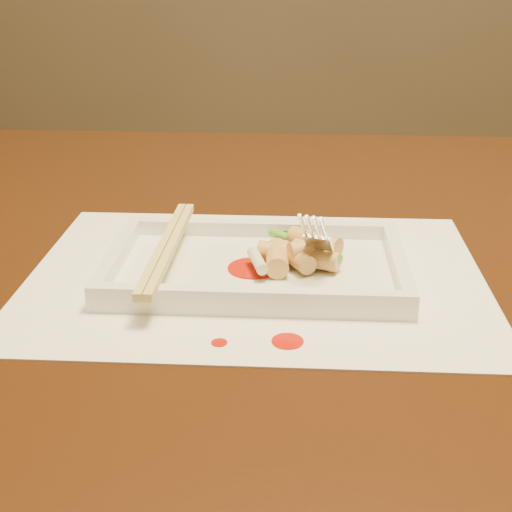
# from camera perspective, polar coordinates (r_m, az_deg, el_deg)

# --- Properties ---
(table) EXTENTS (1.40, 0.90, 0.75)m
(table) POSITION_cam_1_polar(r_m,az_deg,el_deg) (0.75, 7.61, -6.37)
(table) COLOR black
(table) RESTS_ON ground
(placemat) EXTENTS (0.40, 0.30, 0.00)m
(placemat) POSITION_cam_1_polar(r_m,az_deg,el_deg) (0.63, -0.00, -1.56)
(placemat) COLOR white
(placemat) RESTS_ON table
(sauce_splatter_a) EXTENTS (0.02, 0.02, 0.00)m
(sauce_splatter_a) POSITION_cam_1_polar(r_m,az_deg,el_deg) (0.53, 2.54, -6.82)
(sauce_splatter_a) COLOR red
(sauce_splatter_a) RESTS_ON placemat
(sauce_splatter_b) EXTENTS (0.01, 0.01, 0.00)m
(sauce_splatter_b) POSITION_cam_1_polar(r_m,az_deg,el_deg) (0.53, -2.96, -6.94)
(sauce_splatter_b) COLOR red
(sauce_splatter_b) RESTS_ON placemat
(plate_base) EXTENTS (0.26, 0.16, 0.01)m
(plate_base) POSITION_cam_1_polar(r_m,az_deg,el_deg) (0.63, -0.00, -1.17)
(plate_base) COLOR white
(plate_base) RESTS_ON placemat
(plate_rim_far) EXTENTS (0.26, 0.01, 0.01)m
(plate_rim_far) POSITION_cam_1_polar(r_m,az_deg,el_deg) (0.69, 0.36, 2.22)
(plate_rim_far) COLOR white
(plate_rim_far) RESTS_ON plate_base
(plate_rim_near) EXTENTS (0.26, 0.01, 0.01)m
(plate_rim_near) POSITION_cam_1_polar(r_m,az_deg,el_deg) (0.56, -0.44, -3.32)
(plate_rim_near) COLOR white
(plate_rim_near) RESTS_ON plate_base
(plate_rim_left) EXTENTS (0.01, 0.14, 0.01)m
(plate_rim_left) POSITION_cam_1_polar(r_m,az_deg,el_deg) (0.64, -11.09, 0.01)
(plate_rim_left) COLOR white
(plate_rim_left) RESTS_ON plate_base
(plate_rim_right) EXTENTS (0.01, 0.14, 0.01)m
(plate_rim_right) POSITION_cam_1_polar(r_m,az_deg,el_deg) (0.63, 11.33, -0.51)
(plate_rim_right) COLOR white
(plate_rim_right) RESTS_ON plate_base
(veg_piece) EXTENTS (0.04, 0.03, 0.01)m
(veg_piece) POSITION_cam_1_polar(r_m,az_deg,el_deg) (0.66, 3.24, 1.12)
(veg_piece) COLOR black
(veg_piece) RESTS_ON plate_base
(scallion_white) EXTENTS (0.02, 0.04, 0.01)m
(scallion_white) POSITION_cam_1_polar(r_m,az_deg,el_deg) (0.61, 0.11, -0.36)
(scallion_white) COLOR #EAEACC
(scallion_white) RESTS_ON plate_base
(scallion_green) EXTENTS (0.07, 0.07, 0.01)m
(scallion_green) POSITION_cam_1_polar(r_m,az_deg,el_deg) (0.64, 3.86, 0.87)
(scallion_green) COLOR #46A31A
(scallion_green) RESTS_ON plate_base
(chopstick_a) EXTENTS (0.01, 0.20, 0.01)m
(chopstick_a) POSITION_cam_1_polar(r_m,az_deg,el_deg) (0.63, -7.46, 0.80)
(chopstick_a) COLOR #D8C56C
(chopstick_a) RESTS_ON plate_rim_near
(chopstick_b) EXTENTS (0.01, 0.20, 0.01)m
(chopstick_b) POSITION_cam_1_polar(r_m,az_deg,el_deg) (0.63, -6.75, 0.78)
(chopstick_b) COLOR #D8C56C
(chopstick_b) RESTS_ON plate_rim_near
(fork) EXTENTS (0.09, 0.10, 0.14)m
(fork) POSITION_cam_1_polar(r_m,az_deg,el_deg) (0.62, 6.63, 5.96)
(fork) COLOR silver
(fork) RESTS_ON plate_base
(sauce_blob_0) EXTENTS (0.04, 0.04, 0.00)m
(sauce_blob_0) POSITION_cam_1_polar(r_m,az_deg,el_deg) (0.62, -0.25, -0.98)
(sauce_blob_0) COLOR red
(sauce_blob_0) RESTS_ON plate_base
(rice_cake_0) EXTENTS (0.05, 0.03, 0.02)m
(rice_cake_0) POSITION_cam_1_polar(r_m,az_deg,el_deg) (0.62, 4.34, -0.13)
(rice_cake_0) COLOR #DFBC68
(rice_cake_0) RESTS_ON plate_base
(rice_cake_1) EXTENTS (0.04, 0.03, 0.02)m
(rice_cake_1) POSITION_cam_1_polar(r_m,az_deg,el_deg) (0.63, 2.06, 0.26)
(rice_cake_1) COLOR #DFBC68
(rice_cake_1) RESTS_ON plate_base
(rice_cake_2) EXTENTS (0.05, 0.04, 0.02)m
(rice_cake_2) POSITION_cam_1_polar(r_m,az_deg,el_deg) (0.64, 4.71, 1.12)
(rice_cake_2) COLOR #DFBC68
(rice_cake_2) RESTS_ON plate_base
(rice_cake_3) EXTENTS (0.04, 0.04, 0.02)m
(rice_cake_3) POSITION_cam_1_polar(r_m,az_deg,el_deg) (0.63, 4.72, 0.16)
(rice_cake_3) COLOR #DFBC68
(rice_cake_3) RESTS_ON plate_base
(rice_cake_4) EXTENTS (0.04, 0.05, 0.02)m
(rice_cake_4) POSITION_cam_1_polar(r_m,az_deg,el_deg) (0.62, 3.19, -0.09)
(rice_cake_4) COLOR #DFBC68
(rice_cake_4) RESTS_ON plate_base
(rice_cake_5) EXTENTS (0.04, 0.03, 0.02)m
(rice_cake_5) POSITION_cam_1_polar(r_m,az_deg,el_deg) (0.62, 4.45, 0.52)
(rice_cake_5) COLOR #DFBC68
(rice_cake_5) RESTS_ON plate_base
(rice_cake_6) EXTENTS (0.02, 0.05, 0.02)m
(rice_cake_6) POSITION_cam_1_polar(r_m,az_deg,el_deg) (0.62, 1.69, -0.17)
(rice_cake_6) COLOR #DFBC68
(rice_cake_6) RESTS_ON plate_base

